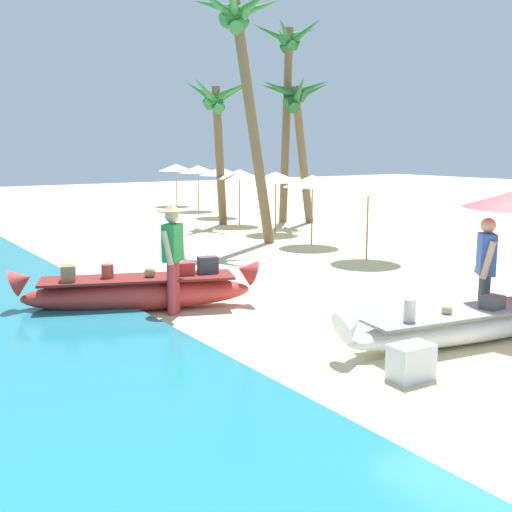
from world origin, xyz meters
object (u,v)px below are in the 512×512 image
object	(u,v)px
person_vendor_hatted	(173,250)
palm_tree_mid_cluster	(297,106)
cooler_box	(411,362)
palm_tree_far_behind	(218,109)
palm_tree_leaning_seaward	(240,42)
person_tourist_customer	(486,266)
boat_red_midground	(139,291)
boat_white_foreground	(476,323)
palm_tree_tall_inland	(288,66)

from	to	relation	value
person_vendor_hatted	palm_tree_mid_cluster	size ratio (longest dim) A/B	0.35
person_vendor_hatted	cooler_box	distance (m)	4.32
person_vendor_hatted	cooler_box	xyz separation A→B (m)	(0.97, -4.13, -0.83)
palm_tree_far_behind	palm_tree_leaning_seaward	bearing A→B (deg)	-113.24
person_tourist_customer	palm_tree_far_behind	size ratio (longest dim) A/B	0.33
boat_red_midground	palm_tree_mid_cluster	size ratio (longest dim) A/B	0.77
boat_white_foreground	boat_red_midground	size ratio (longest dim) A/B	1.16
boat_white_foreground	palm_tree_mid_cluster	world-z (taller)	palm_tree_mid_cluster
person_tourist_customer	palm_tree_leaning_seaward	xyz separation A→B (m)	(1.18, 8.61, 4.42)
boat_white_foreground	palm_tree_leaning_seaward	size ratio (longest dim) A/B	0.68
palm_tree_tall_inland	palm_tree_leaning_seaward	distance (m)	5.86
boat_red_midground	palm_tree_leaning_seaward	world-z (taller)	palm_tree_leaning_seaward
boat_white_foreground	palm_tree_far_behind	xyz separation A→B (m)	(3.75, 13.39, 3.67)
person_tourist_customer	palm_tree_tall_inland	bearing A→B (deg)	65.80
boat_white_foreground	person_vendor_hatted	xyz separation A→B (m)	(-2.84, 3.59, 0.78)
person_tourist_customer	cooler_box	distance (m)	2.80
palm_tree_leaning_seaward	boat_red_midground	bearing A→B (deg)	-136.15
person_vendor_hatted	palm_tree_leaning_seaward	bearing A→B (deg)	49.01
boat_white_foreground	boat_red_midground	world-z (taller)	boat_red_midground
person_tourist_customer	palm_tree_far_behind	world-z (taller)	palm_tree_far_behind
person_vendor_hatted	person_tourist_customer	size ratio (longest dim) A/B	1.10
palm_tree_far_behind	boat_white_foreground	bearing A→B (deg)	-105.63
person_vendor_hatted	boat_red_midground	bearing A→B (deg)	123.40
person_tourist_customer	palm_tree_mid_cluster	xyz separation A→B (m)	(5.47, 11.78, 3.12)
palm_tree_tall_inland	palm_tree_far_behind	distance (m)	3.00
boat_red_midground	palm_tree_mid_cluster	distance (m)	12.88
boat_white_foreground	palm_tree_tall_inland	distance (m)	15.21
palm_tree_tall_inland	palm_tree_mid_cluster	world-z (taller)	palm_tree_tall_inland
boat_white_foreground	boat_red_midground	distance (m)	5.23
cooler_box	person_tourist_customer	bearing A→B (deg)	23.00
boat_red_midground	palm_tree_far_behind	world-z (taller)	palm_tree_far_behind
palm_tree_mid_cluster	palm_tree_tall_inland	bearing A→B (deg)	79.70
palm_tree_mid_cluster	boat_red_midground	bearing A→B (deg)	-139.34
boat_red_midground	palm_tree_far_behind	xyz separation A→B (m)	(6.95, 9.26, 3.61)
palm_tree_tall_inland	cooler_box	size ratio (longest dim) A/B	14.05
boat_white_foreground	palm_tree_mid_cluster	xyz separation A→B (m)	(6.15, 12.17, 3.78)
boat_white_foreground	cooler_box	xyz separation A→B (m)	(-1.86, -0.54, -0.04)
palm_tree_tall_inland	palm_tree_far_behind	world-z (taller)	palm_tree_tall_inland
boat_red_midground	person_vendor_hatted	world-z (taller)	person_vendor_hatted
boat_white_foreground	person_tourist_customer	world-z (taller)	person_tourist_customer
boat_red_midground	palm_tree_mid_cluster	xyz separation A→B (m)	(9.35, 8.03, 3.72)
boat_white_foreground	person_tourist_customer	distance (m)	1.03
palm_tree_tall_inland	palm_tree_leaning_seaward	xyz separation A→B (m)	(-4.42, -3.85, -0.10)
cooler_box	palm_tree_mid_cluster	bearing A→B (deg)	60.77
person_vendor_hatted	palm_tree_tall_inland	xyz separation A→B (m)	(9.11, 9.25, 4.40)
palm_tree_leaning_seaward	person_vendor_hatted	bearing A→B (deg)	-130.99
boat_red_midground	palm_tree_far_behind	distance (m)	12.12
palm_tree_far_behind	palm_tree_tall_inland	bearing A→B (deg)	-12.24
person_vendor_hatted	palm_tree_leaning_seaward	size ratio (longest dim) A/B	0.27
palm_tree_tall_inland	person_vendor_hatted	bearing A→B (deg)	-134.56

